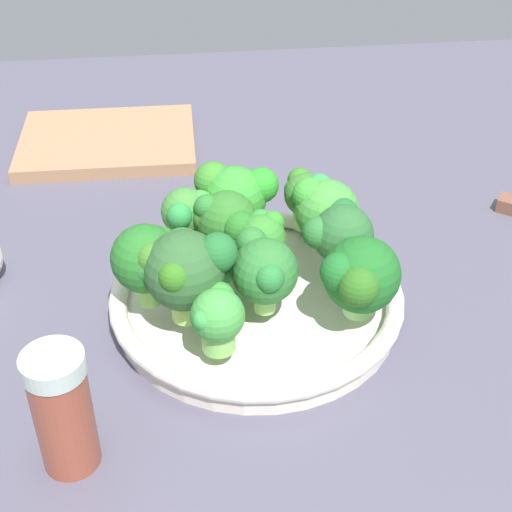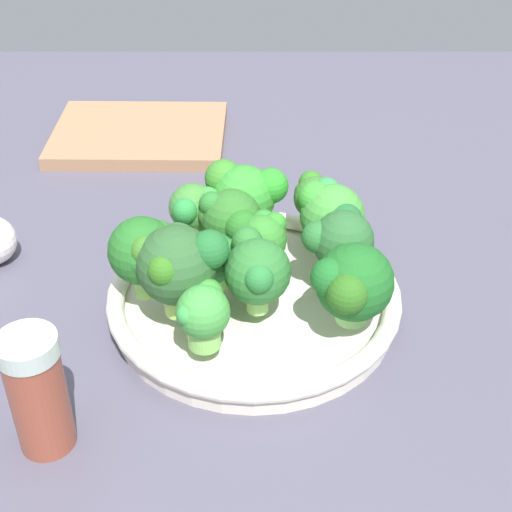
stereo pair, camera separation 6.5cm
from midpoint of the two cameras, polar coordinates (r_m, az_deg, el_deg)
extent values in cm
cube|color=#4D4A5B|center=(69.09, -0.03, -4.92)|extent=(130.00, 130.00, 2.50)
cylinder|color=silver|center=(67.95, -2.73, -3.69)|extent=(25.08, 25.08, 1.30)
torus|color=silver|center=(67.05, -2.77, -2.73)|extent=(26.13, 26.13, 1.59)
cylinder|color=#75B44F|center=(70.02, -4.81, 0.77)|extent=(2.16, 2.16, 1.77)
sphere|color=#2B6925|center=(68.52, -4.92, 2.61)|extent=(5.54, 5.54, 5.54)
sphere|color=#326624|center=(68.55, -6.50, 2.81)|extent=(2.51, 2.51, 2.51)
sphere|color=#286E2A|center=(67.81, -6.51, 3.63)|extent=(2.33, 2.33, 2.33)
sphere|color=#246821|center=(66.56, -4.00, 2.03)|extent=(3.21, 3.21, 3.21)
cylinder|color=#93CF57|center=(73.07, -4.13, 2.44)|extent=(2.68, 2.68, 1.73)
sphere|color=#338B2F|center=(71.55, -4.23, 4.35)|extent=(6.12, 6.12, 6.12)
sphere|color=#298E26|center=(71.37, -2.22, 5.32)|extent=(3.42, 3.42, 3.42)
sphere|color=#357B27|center=(71.98, -5.88, 5.65)|extent=(3.67, 3.67, 3.67)
sphere|color=#317F39|center=(72.49, -2.72, 5.19)|extent=(2.75, 2.75, 2.75)
cylinder|color=#90C75A|center=(65.38, -5.86, -2.27)|extent=(2.40, 2.40, 1.62)
sphere|color=#277132|center=(64.01, -5.98, -0.66)|extent=(4.50, 4.50, 4.50)
sphere|color=#257729|center=(63.51, -4.85, -0.61)|extent=(1.94, 1.94, 1.94)
sphere|color=#217127|center=(63.75, -4.76, -0.04)|extent=(2.29, 2.29, 2.29)
cylinder|color=#90D673|center=(63.13, 4.92, -3.69)|extent=(2.66, 2.66, 1.82)
sphere|color=#1B5E21|center=(61.27, 5.06, -1.52)|extent=(6.45, 6.45, 6.45)
sphere|color=#29611A|center=(58.92, 4.72, -2.42)|extent=(3.36, 3.36, 3.36)
sphere|color=#1A6123|center=(59.71, 3.30, -1.31)|extent=(3.20, 3.20, 3.20)
cylinder|color=#7BC05A|center=(59.78, -5.98, -6.36)|extent=(2.69, 2.69, 1.96)
sphere|color=#3D903C|center=(58.22, -6.13, -4.63)|extent=(4.29, 4.29, 4.29)
sphere|color=green|center=(57.22, -7.26, -4.93)|extent=(1.76, 1.76, 1.76)
sphere|color=#35832F|center=(59.28, -5.96, -3.28)|extent=(2.57, 2.57, 2.57)
cylinder|color=#9FCF69|center=(66.87, 3.72, -0.63)|extent=(2.53, 2.53, 2.59)
sphere|color=#285C2C|center=(65.12, 3.82, 1.52)|extent=(5.37, 5.37, 5.37)
sphere|color=#27672D|center=(64.60, 1.92, 1.68)|extent=(2.87, 2.87, 2.87)
sphere|color=#1E5E2C|center=(66.68, 3.77, 3.01)|extent=(3.22, 3.22, 3.22)
sphere|color=#246428|center=(66.16, 4.23, 2.83)|extent=(2.21, 2.21, 2.21)
cylinder|color=#7DBE54|center=(64.88, -10.99, -2.59)|extent=(2.03, 2.03, 2.65)
sphere|color=#236623|center=(62.96, -11.32, -0.29)|extent=(5.84, 5.84, 5.84)
sphere|color=#2B6C23|center=(63.54, -10.20, 0.73)|extent=(3.33, 3.33, 3.33)
sphere|color=#266E28|center=(61.36, -11.22, -0.91)|extent=(2.79, 2.79, 2.79)
sphere|color=#356E22|center=(60.74, -10.89, -0.28)|extent=(2.72, 2.72, 2.72)
cylinder|color=#86C957|center=(71.77, -7.86, 1.61)|extent=(2.51, 2.51, 1.99)
sphere|color=#3C7B32|center=(70.43, -8.02, 3.28)|extent=(4.57, 4.57, 4.57)
sphere|color=#28843A|center=(68.66, -8.51, 2.97)|extent=(2.42, 2.42, 2.42)
sphere|color=#358D38|center=(70.08, -6.91, 3.96)|extent=(2.42, 2.42, 2.42)
cylinder|color=#76B753|center=(67.41, -2.34, -0.53)|extent=(2.05, 2.05, 2.05)
sphere|color=#327C2B|center=(65.98, -2.39, 1.19)|extent=(4.44, 4.44, 4.44)
sphere|color=#2F8527|center=(66.27, -1.49, 2.46)|extent=(2.09, 2.09, 2.09)
sphere|color=#2A8038|center=(64.45, -2.91, 0.71)|extent=(2.25, 2.25, 2.25)
sphere|color=#2D7E30|center=(67.11, -2.39, 2.49)|extent=(2.39, 2.39, 2.39)
cylinder|color=#96C75B|center=(62.75, -8.25, -3.75)|extent=(2.58, 2.58, 2.68)
sphere|color=#2A562A|center=(60.61, -8.53, -1.20)|extent=(6.64, 6.64, 6.64)
sphere|color=#1F622A|center=(59.50, -6.05, 0.16)|extent=(3.23, 3.23, 3.23)
sphere|color=#2D6A1A|center=(58.40, -9.36, -1.63)|extent=(2.66, 2.66, 2.66)
sphere|color=#29672C|center=(61.71, -8.64, 0.44)|extent=(3.53, 3.53, 3.53)
cylinder|color=#89C760|center=(63.09, -2.28, -3.38)|extent=(1.87, 1.87, 2.20)
sphere|color=#2A6B2D|center=(61.29, -2.34, -1.27)|extent=(5.56, 5.56, 5.56)
sphere|color=#257030|center=(59.20, -2.08, -1.77)|extent=(2.43, 2.43, 2.43)
sphere|color=#2A6C2C|center=(62.18, -3.33, 0.93)|extent=(2.64, 2.64, 2.64)
cylinder|color=#82C35C|center=(70.29, 2.66, 1.23)|extent=(2.10, 2.10, 2.19)
sphere|color=#3E8C37|center=(68.62, 2.73, 3.32)|extent=(5.93, 5.93, 5.93)
sphere|color=green|center=(68.25, 1.35, 4.62)|extent=(3.10, 3.10, 3.10)
sphere|color=green|center=(69.20, 2.17, 5.21)|extent=(2.43, 2.43, 2.43)
cylinder|color=#91CB6A|center=(73.34, 1.21, 2.94)|extent=(2.30, 2.30, 2.29)
sphere|color=#356E2B|center=(72.01, 1.24, 4.61)|extent=(4.21, 4.21, 4.21)
sphere|color=#2A792E|center=(72.34, 0.35, 5.02)|extent=(1.97, 1.97, 1.97)
sphere|color=#307222|center=(72.71, 0.81, 5.70)|extent=(2.46, 2.46, 2.46)
cube|color=#9E7150|center=(96.76, -13.12, 8.41)|extent=(21.65, 16.79, 1.60)
cylinder|color=brown|center=(55.44, -17.71, -11.81)|extent=(4.10, 4.10, 8.72)
cylinder|color=#B0C1B6|center=(51.95, -18.71, -8.00)|extent=(4.31, 4.31, 1.44)
camera|label=1|loc=(0.03, -92.86, -2.06)|focal=52.65mm
camera|label=2|loc=(0.03, 87.14, 2.06)|focal=52.65mm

